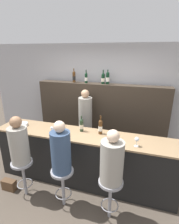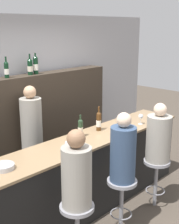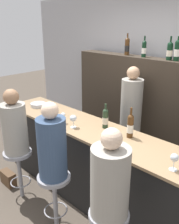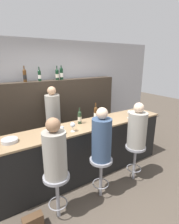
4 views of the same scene
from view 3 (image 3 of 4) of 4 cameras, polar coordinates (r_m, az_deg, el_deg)
name	(u,v)px [view 3 (image 3 of 4)]	position (r m, az deg, el deg)	size (l,w,h in m)	color
ground_plane	(86,215)	(3.28, -0.86, -22.43)	(16.00, 16.00, 0.00)	#4C4238
wall_back	(170,84)	(4.01, 18.00, 6.04)	(6.40, 0.05, 2.60)	#B2B2B7
bar_counter	(102,170)	(3.13, 2.89, -13.03)	(3.35, 0.61, 1.01)	black
back_bar_cabinet	(160,116)	(3.95, 15.79, -0.84)	(3.15, 0.28, 1.70)	#382D23
wine_bottle_counter_0	(105,118)	(2.95, 3.65, -1.41)	(0.07, 0.07, 0.30)	#233823
wine_bottle_counter_1	(130,126)	(2.74, 9.31, -3.10)	(0.07, 0.07, 0.34)	#4C2D14
wine_bottle_backbar_0	(127,46)	(4.08, 8.59, 14.63)	(0.08, 0.08, 0.33)	#4C2D14
wine_bottle_backbar_1	(144,49)	(3.90, 12.36, 13.97)	(0.07, 0.07, 0.31)	black
wine_bottle_backbar_2	(170,51)	(3.70, 17.87, 13.17)	(0.08, 0.08, 0.32)	black
wine_bottle_backbar_3	(177,50)	(3.65, 19.41, 13.16)	(0.08, 0.08, 0.33)	black
wine_glass_0	(63,115)	(3.10, -6.07, -0.80)	(0.06, 0.06, 0.14)	silver
wine_glass_1	(73,119)	(2.96, -3.74, -1.53)	(0.08, 0.08, 0.16)	silver
wine_glass_2	(174,158)	(2.27, 18.85, -9.98)	(0.07, 0.07, 0.16)	silver
metal_bowl	(38,105)	(3.78, -11.65, 1.64)	(0.22, 0.22, 0.05)	#B7B7BC
bar_stool_left	(18,162)	(3.37, -15.93, -10.90)	(0.36, 0.36, 0.67)	gray
guest_seated_left	(14,126)	(3.14, -16.81, -3.02)	(0.30, 0.30, 0.81)	gray
bar_stool_middle	(54,188)	(2.84, -8.01, -16.76)	(0.36, 0.36, 0.67)	gray
guest_seated_middle	(52,146)	(2.56, -8.57, -7.64)	(0.30, 0.30, 0.82)	#334766
guest_seated_right	(110,180)	(2.10, 4.73, -15.13)	(0.32, 0.32, 0.79)	gray
bartender	(130,124)	(3.80, 9.27, -2.74)	(0.31, 0.31, 1.62)	gray
handbag	(8,178)	(3.86, -18.08, -14.15)	(0.26, 0.12, 0.20)	#513823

